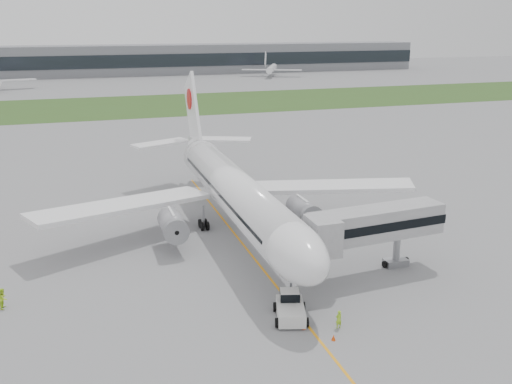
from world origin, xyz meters
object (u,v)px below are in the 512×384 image
object	(u,v)px
airliner	(232,188)
ground_crew_near	(339,319)
pushback_tug	(290,307)
jet_bridge	(369,226)

from	to	relation	value
airliner	ground_crew_near	size ratio (longest dim) A/B	33.06
airliner	ground_crew_near	world-z (taller)	airliner
airliner	pushback_tug	xyz separation A→B (m)	(-0.90, -22.08, -4.67)
pushback_tug	ground_crew_near	bearing A→B (deg)	-26.20
pushback_tug	ground_crew_near	distance (m)	4.42
ground_crew_near	jet_bridge	bearing A→B (deg)	-138.86
airliner	jet_bridge	distance (m)	18.92
pushback_tug	jet_bridge	xyz separation A→B (m)	(10.73, 5.91, 4.34)
jet_bridge	pushback_tug	bearing A→B (deg)	-155.90
airliner	pushback_tug	size ratio (longest dim) A/B	11.48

